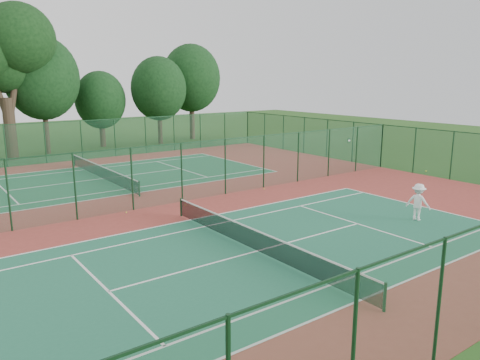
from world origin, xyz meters
name	(u,v)px	position (x,y,z in m)	size (l,w,h in m)	color
ground	(159,206)	(0.00, 0.00, 0.00)	(120.00, 120.00, 0.00)	#234D18
red_pad	(159,205)	(0.00, 0.00, 0.01)	(40.00, 36.00, 0.01)	maroon
court_near	(256,251)	(0.00, -9.00, 0.01)	(23.77, 10.97, 0.01)	#206849
court_far	(102,179)	(0.00, 9.00, 0.01)	(23.77, 10.97, 0.01)	#1E5F39
fence_north	(64,141)	(0.00, 18.00, 1.76)	(40.00, 0.09, 3.50)	#194C30
fence_south	(472,289)	(0.00, -18.00, 1.76)	(40.00, 0.09, 3.50)	#164428
fence_east	(382,146)	(20.00, 0.00, 1.76)	(0.09, 36.00, 3.50)	#1C5439
fence_divider	(158,175)	(0.00, 0.00, 1.76)	(40.00, 0.09, 3.50)	#1A4E35
tennis_net_near	(257,239)	(0.00, -9.00, 0.54)	(0.10, 12.90, 0.97)	#12331B
tennis_net_far	(102,171)	(0.00, 9.00, 0.54)	(0.10, 12.90, 0.97)	#13351D
player_near	(418,202)	(9.37, -10.36, 0.97)	(1.22, 0.70, 1.89)	white
stray_ball_a	(185,205)	(1.19, -0.92, 0.05)	(0.08, 0.08, 0.08)	#C7D631
stray_ball_b	(264,189)	(7.35, -0.48, 0.04)	(0.07, 0.07, 0.07)	#CCDA32
stray_ball_c	(126,212)	(-2.11, -0.36, 0.05)	(0.07, 0.07, 0.07)	#C7EA36
big_tree	(3,49)	(-3.35, 21.98, 9.58)	(8.81, 6.45, 13.53)	#34281C
evergreen_row	(52,152)	(0.50, 24.25, 0.00)	(39.00, 5.00, 12.00)	black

